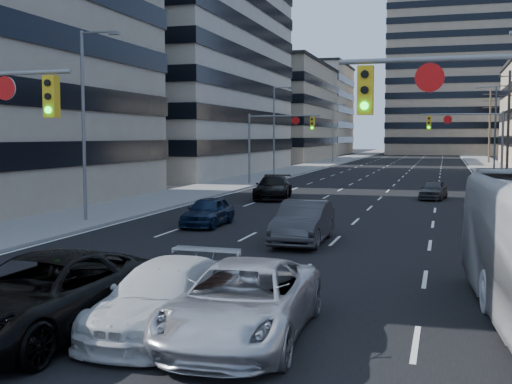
{
  "coord_description": "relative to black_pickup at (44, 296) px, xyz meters",
  "views": [
    {
      "loc": [
        5.87,
        -6.77,
        4.12
      ],
      "look_at": [
        -0.36,
        14.33,
        2.2
      ],
      "focal_mm": 45.0,
      "sensor_mm": 36.0,
      "label": 1
    }
  ],
  "objects": [
    {
      "name": "road_surface",
      "position": [
        2.0,
        125.57,
        -0.83
      ],
      "size": [
        18.0,
        300.0,
        0.02
      ],
      "primitive_type": "cube",
      "color": "black",
      "rests_on": "ground"
    },
    {
      "name": "sidewalk_left",
      "position": [
        -9.5,
        125.57,
        -0.76
      ],
      "size": [
        5.0,
        300.0,
        0.15
      ],
      "primitive_type": "cube",
      "color": "slate",
      "rests_on": "ground"
    },
    {
      "name": "sidewalk_right",
      "position": [
        13.5,
        125.57,
        -0.76
      ],
      "size": [
        5.0,
        300.0,
        0.15
      ],
      "primitive_type": "cube",
      "color": "slate",
      "rests_on": "ground"
    },
    {
      "name": "office_left_mid",
      "position": [
        -25.0,
        55.57,
        13.16
      ],
      "size": [
        26.0,
        34.0,
        28.0
      ],
      "primitive_type": "cube",
      "color": "#ADA089",
      "rests_on": "ground"
    },
    {
      "name": "office_left_far",
      "position": [
        -22.0,
        95.57,
        7.16
      ],
      "size": [
        20.0,
        30.0,
        16.0
      ],
      "primitive_type": "cube",
      "color": "gray",
      "rests_on": "ground"
    },
    {
      "name": "apartment_tower",
      "position": [
        8.0,
        145.57,
        28.16
      ],
      "size": [
        26.0,
        26.0,
        58.0
      ],
      "primitive_type": "cube",
      "color": "gray",
      "rests_on": "ground"
    },
    {
      "name": "bg_block_left",
      "position": [
        -26.0,
        135.57,
        9.16
      ],
      "size": [
        24.0,
        24.0,
        20.0
      ],
      "primitive_type": "cube",
      "color": "#ADA089",
      "rests_on": "ground"
    },
    {
      "name": "signal_far_left",
      "position": [
        -5.68,
        40.57,
        3.46
      ],
      "size": [
        6.09,
        0.33,
        6.0
      ],
      "color": "slate",
      "rests_on": "ground"
    },
    {
      "name": "signal_far_right",
      "position": [
        9.68,
        40.57,
        3.46
      ],
      "size": [
        6.09,
        0.33,
        6.0
      ],
      "color": "slate",
      "rests_on": "ground"
    },
    {
      "name": "utility_pole_midblock",
      "position": [
        14.2,
        61.57,
        4.94
      ],
      "size": [
        2.2,
        0.28,
        11.0
      ],
      "color": "#4C3D2D",
      "rests_on": "ground"
    },
    {
      "name": "utility_pole_distant",
      "position": [
        14.2,
        91.57,
        4.94
      ],
      "size": [
        2.2,
        0.28,
        11.0
      ],
      "color": "#4C3D2D",
      "rests_on": "ground"
    },
    {
      "name": "streetlight_left_near",
      "position": [
        -8.34,
        15.57,
        4.21
      ],
      "size": [
        2.03,
        0.22,
        9.0
      ],
      "color": "slate",
      "rests_on": "ground"
    },
    {
      "name": "streetlight_left_mid",
      "position": [
        -8.34,
        50.57,
        4.21
      ],
      "size": [
        2.03,
        0.22,
        9.0
      ],
      "color": "slate",
      "rests_on": "ground"
    },
    {
      "name": "streetlight_left_far",
      "position": [
        -8.34,
        85.57,
        4.21
      ],
      "size": [
        2.03,
        0.22,
        9.0
      ],
      "color": "slate",
      "rests_on": "ground"
    },
    {
      "name": "streetlight_right_far",
      "position": [
        12.34,
        55.57,
        4.21
      ],
      "size": [
        2.03,
        0.22,
        9.0
      ],
      "color": "slate",
      "rests_on": "ground"
    },
    {
      "name": "black_pickup",
      "position": [
        0.0,
        0.0,
        0.0
      ],
      "size": [
        3.35,
        6.28,
        1.68
      ],
      "primitive_type": "imported",
      "rotation": [
        0.0,
        0.0,
        -0.1
      ],
      "color": "black",
      "rests_on": "ground"
    },
    {
      "name": "white_van",
      "position": [
        2.26,
        1.01,
        -0.12
      ],
      "size": [
        2.13,
        5.02,
        1.45
      ],
      "primitive_type": "imported",
      "rotation": [
        0.0,
        0.0,
        -0.02
      ],
      "color": "silver",
      "rests_on": "ground"
    },
    {
      "name": "silver_suv",
      "position": [
        4.0,
        0.96,
        -0.07
      ],
      "size": [
        2.79,
        5.64,
        1.54
      ],
      "primitive_type": "imported",
      "rotation": [
        0.0,
        0.0,
        0.04
      ],
      "color": "silver",
      "rests_on": "ground"
    },
    {
      "name": "sedan_blue",
      "position": [
        -2.5,
        16.17,
        -0.17
      ],
      "size": [
        1.61,
        3.96,
        1.35
      ],
      "primitive_type": "imported",
      "rotation": [
        0.0,
        0.0,
        0.01
      ],
      "color": "#0C1A33",
      "rests_on": "ground"
    },
    {
      "name": "sedan_grey_center",
      "position": [
        2.69,
        12.83,
        -0.03
      ],
      "size": [
        1.78,
        4.94,
        1.62
      ],
      "primitive_type": "imported",
      "rotation": [
        0.0,
        0.0,
        0.01
      ],
      "color": "#323235",
      "rests_on": "ground"
    },
    {
      "name": "sedan_black_far",
      "position": [
        -2.89,
        29.22,
        -0.07
      ],
      "size": [
        2.83,
        5.52,
        1.53
      ],
      "primitive_type": "imported",
      "rotation": [
        0.0,
        0.0,
        0.13
      ],
      "color": "black",
      "rests_on": "ground"
    },
    {
      "name": "sedan_grey_right",
      "position": [
        7.2,
        32.0,
        -0.21
      ],
      "size": [
        1.98,
        3.89,
        1.27
      ],
      "primitive_type": "imported",
      "rotation": [
        0.0,
        0.0,
        -0.13
      ],
      "color": "#39393C",
      "rests_on": "ground"
    }
  ]
}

